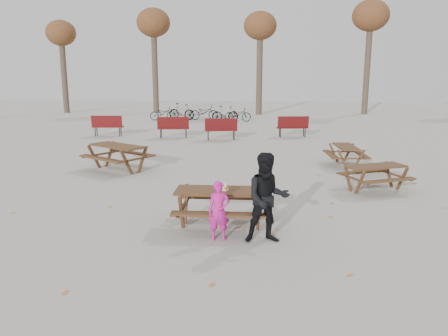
# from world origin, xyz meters

# --- Properties ---
(ground) EXTENTS (80.00, 80.00, 0.00)m
(ground) POSITION_xyz_m (0.00, 0.00, 0.00)
(ground) COLOR gray
(ground) RESTS_ON ground
(main_picnic_table) EXTENTS (1.80, 1.45, 0.78)m
(main_picnic_table) POSITION_xyz_m (0.00, 0.00, 0.59)
(main_picnic_table) COLOR #392514
(main_picnic_table) RESTS_ON ground
(food_tray) EXTENTS (0.18, 0.11, 0.03)m
(food_tray) POSITION_xyz_m (0.07, -0.04, 0.79)
(food_tray) COLOR silver
(food_tray) RESTS_ON main_picnic_table
(bread_roll) EXTENTS (0.14, 0.06, 0.05)m
(bread_roll) POSITION_xyz_m (0.07, -0.04, 0.83)
(bread_roll) COLOR tan
(bread_roll) RESTS_ON food_tray
(soda_bottle) EXTENTS (0.07, 0.07, 0.17)m
(soda_bottle) POSITION_xyz_m (0.11, -0.08, 0.85)
(soda_bottle) COLOR silver
(soda_bottle) RESTS_ON main_picnic_table
(child) EXTENTS (0.44, 0.33, 1.12)m
(child) POSITION_xyz_m (0.02, -0.71, 0.56)
(child) COLOR #CC198B
(child) RESTS_ON ground
(adult) EXTENTS (0.90, 0.75, 1.67)m
(adult) POSITION_xyz_m (0.91, -0.77, 0.84)
(adult) COLOR black
(adult) RESTS_ON ground
(picnic_table_east) EXTENTS (1.94, 1.78, 0.68)m
(picnic_table_east) POSITION_xyz_m (3.87, 3.05, 0.34)
(picnic_table_east) COLOR #392514
(picnic_table_east) RESTS_ON ground
(picnic_table_north) EXTENTS (2.43, 2.32, 0.82)m
(picnic_table_north) POSITION_xyz_m (-3.68, 5.00, 0.41)
(picnic_table_north) COLOR #392514
(picnic_table_north) RESTS_ON ground
(picnic_table_far) EXTENTS (1.32, 1.61, 0.67)m
(picnic_table_far) POSITION_xyz_m (3.75, 6.25, 0.33)
(picnic_table_far) COLOR #392514
(picnic_table_far) RESTS_ON ground
(park_bench_row) EXTENTS (10.65, 1.86, 1.03)m
(park_bench_row) POSITION_xyz_m (-2.02, 12.34, 0.52)
(park_bench_row) COLOR maroon
(park_bench_row) RESTS_ON ground
(bicycle_row) EXTENTS (6.73, 1.84, 1.08)m
(bicycle_row) POSITION_xyz_m (-2.77, 20.11, 0.48)
(bicycle_row) COLOR black
(bicycle_row) RESTS_ON ground
(tree_row) EXTENTS (32.17, 3.52, 8.26)m
(tree_row) POSITION_xyz_m (0.90, 25.15, 6.19)
(tree_row) COLOR #382B21
(tree_row) RESTS_ON ground
(fallen_leaves) EXTENTS (11.00, 11.00, 0.01)m
(fallen_leaves) POSITION_xyz_m (0.50, 2.50, 0.00)
(fallen_leaves) COLOR #B96E2C
(fallen_leaves) RESTS_ON ground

